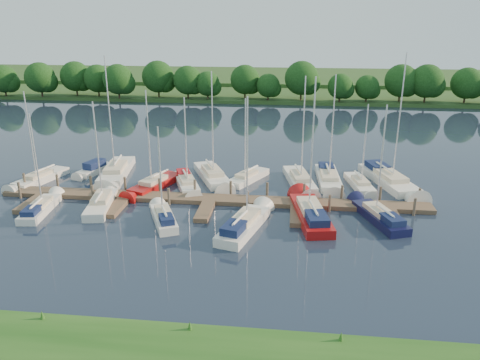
# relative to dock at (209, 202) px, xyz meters

# --- Properties ---
(ground) EXTENTS (260.00, 260.00, 0.00)m
(ground) POSITION_rel_dock_xyz_m (0.00, -7.31, -0.20)
(ground) COLOR #192432
(ground) RESTS_ON ground
(dock) EXTENTS (40.00, 6.00, 0.40)m
(dock) POSITION_rel_dock_xyz_m (0.00, 0.00, 0.00)
(dock) COLOR brown
(dock) RESTS_ON ground
(mooring_pilings) EXTENTS (38.24, 2.84, 2.00)m
(mooring_pilings) POSITION_rel_dock_xyz_m (0.00, 1.13, 0.40)
(mooring_pilings) COLOR #473D33
(mooring_pilings) RESTS_ON ground
(far_shore) EXTENTS (180.00, 30.00, 0.60)m
(far_shore) POSITION_rel_dock_xyz_m (0.00, 67.69, 0.10)
(far_shore) COLOR #25481B
(far_shore) RESTS_ON ground
(distant_hill) EXTENTS (220.00, 40.00, 1.40)m
(distant_hill) POSITION_rel_dock_xyz_m (0.00, 92.69, 0.50)
(distant_hill) COLOR #375826
(distant_hill) RESTS_ON ground
(treeline) EXTENTS (145.47, 10.25, 8.29)m
(treeline) POSITION_rel_dock_xyz_m (0.59, 54.75, 3.99)
(treeline) COLOR #38281C
(treeline) RESTS_ON ground
(sailboat_n_0) EXTENTS (3.41, 7.70, 9.80)m
(sailboat_n_0) POSITION_rel_dock_xyz_m (-18.62, 3.89, 0.07)
(sailboat_n_0) COLOR white
(sailboat_n_0) RESTS_ON ground
(motorboat) EXTENTS (2.79, 5.33, 1.73)m
(motorboat) POSITION_rel_dock_xyz_m (-14.13, 7.43, 0.16)
(motorboat) COLOR white
(motorboat) RESTS_ON ground
(sailboat_n_2) EXTENTS (3.76, 10.51, 13.13)m
(sailboat_n_2) POSITION_rel_dock_xyz_m (-11.43, 6.76, 0.08)
(sailboat_n_2) COLOR white
(sailboat_n_2) RESTS_ON ground
(sailboat_n_3) EXTENTS (4.12, 7.93, 10.23)m
(sailboat_n_3) POSITION_rel_dock_xyz_m (-6.25, 3.39, 0.08)
(sailboat_n_3) COLOR #9D0E0E
(sailboat_n_3) RESTS_ON ground
(sailboat_n_4) EXTENTS (3.99, 7.34, 9.42)m
(sailboat_n_4) POSITION_rel_dock_xyz_m (-3.07, 4.39, 0.11)
(sailboat_n_4) COLOR white
(sailboat_n_4) RESTS_ON ground
(sailboat_n_5) EXTENTS (5.24, 8.98, 11.73)m
(sailboat_n_5) POSITION_rel_dock_xyz_m (-0.81, 6.71, 0.08)
(sailboat_n_5) COLOR white
(sailboat_n_5) RESTS_ON ground
(sailboat_n_6) EXTENTS (4.27, 6.83, 9.06)m
(sailboat_n_6) POSITION_rel_dock_xyz_m (2.76, 6.63, 0.07)
(sailboat_n_6) COLOR white
(sailboat_n_6) RESTS_ON ground
(sailboat_n_7) EXTENTS (3.59, 9.07, 11.40)m
(sailboat_n_7) POSITION_rel_dock_xyz_m (8.34, 6.21, 0.08)
(sailboat_n_7) COLOR white
(sailboat_n_7) RESTS_ON ground
(sailboat_n_8) EXTENTS (2.49, 9.11, 11.44)m
(sailboat_n_8) POSITION_rel_dock_xyz_m (11.26, 7.32, 0.11)
(sailboat_n_8) COLOR white
(sailboat_n_8) RESTS_ON ground
(sailboat_n_9) EXTENTS (2.61, 6.98, 8.81)m
(sailboat_n_9) POSITION_rel_dock_xyz_m (14.32, 5.98, 0.07)
(sailboat_n_9) COLOR white
(sailboat_n_9) RESTS_ON ground
(sailboat_n_10) EXTENTS (5.07, 10.86, 13.63)m
(sailboat_n_10) POSITION_rel_dock_xyz_m (17.45, 7.39, 0.13)
(sailboat_n_10) COLOR white
(sailboat_n_10) RESTS_ON ground
(sailboat_s_0) EXTENTS (2.33, 7.07, 8.96)m
(sailboat_s_0) POSITION_rel_dock_xyz_m (-14.42, -3.38, 0.11)
(sailboat_s_0) COLOR white
(sailboat_s_0) RESTS_ON ground
(sailboat_s_1) EXTENTS (2.90, 7.72, 9.92)m
(sailboat_s_1) POSITION_rel_dock_xyz_m (-9.49, -1.75, 0.08)
(sailboat_s_1) COLOR white
(sailboat_s_1) RESTS_ON ground
(sailboat_s_2) EXTENTS (3.68, 6.31, 8.45)m
(sailboat_s_2) POSITION_rel_dock_xyz_m (-3.08, -4.39, 0.13)
(sailboat_s_2) COLOR white
(sailboat_s_2) RESTS_ON ground
(sailboat_s_3) EXTENTS (3.91, 8.66, 11.11)m
(sailboat_s_3) POSITION_rel_dock_xyz_m (3.80, -5.01, 0.14)
(sailboat_s_3) COLOR white
(sailboat_s_3) RESTS_ON ground
(sailboat_s_4) EXTENTS (3.66, 9.75, 12.28)m
(sailboat_s_4) POSITION_rel_dock_xyz_m (9.09, -2.04, 0.14)
(sailboat_s_4) COLOR #9D0E0E
(sailboat_s_4) RESTS_ON ground
(sailboat_s_5) EXTENTS (4.02, 7.85, 10.10)m
(sailboat_s_5) POSITION_rel_dock_xyz_m (14.80, -1.93, 0.12)
(sailboat_s_5) COLOR #101136
(sailboat_s_5) RESTS_ON ground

